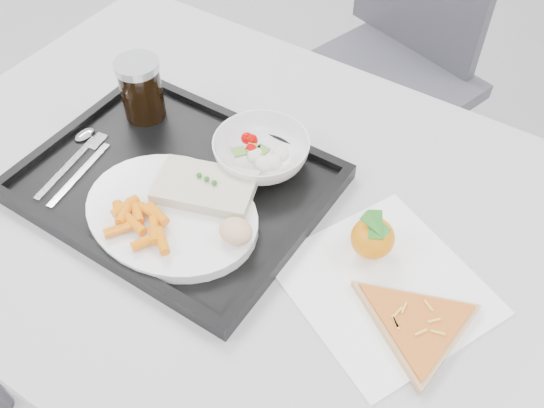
% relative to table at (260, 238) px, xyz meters
% --- Properties ---
extents(table, '(1.20, 0.80, 0.75)m').
position_rel_table_xyz_m(table, '(0.00, 0.00, 0.00)').
color(table, '#B3B3B6').
rests_on(table, ground).
extents(chair, '(0.52, 0.53, 0.93)m').
position_rel_table_xyz_m(chair, '(-0.13, 0.82, -0.15)').
color(chair, '#3A3941').
rests_on(chair, ground).
extents(tray, '(0.45, 0.35, 0.03)m').
position_rel_table_xyz_m(tray, '(-0.14, -0.03, 0.08)').
color(tray, black).
rests_on(tray, table).
extents(dinner_plate, '(0.27, 0.27, 0.02)m').
position_rel_table_xyz_m(dinner_plate, '(-0.09, -0.09, 0.09)').
color(dinner_plate, white).
rests_on(dinner_plate, tray).
extents(fish_fillet, '(0.17, 0.13, 0.03)m').
position_rel_table_xyz_m(fish_fillet, '(-0.07, -0.03, 0.11)').
color(fish_fillet, beige).
rests_on(fish_fillet, dinner_plate).
extents(bread_roll, '(0.05, 0.05, 0.03)m').
position_rel_table_xyz_m(bread_roll, '(0.02, -0.08, 0.12)').
color(bread_roll, '#CCBA73').
rests_on(bread_roll, dinner_plate).
extents(salad_bowl, '(0.15, 0.15, 0.05)m').
position_rel_table_xyz_m(salad_bowl, '(-0.05, 0.08, 0.11)').
color(salad_bowl, white).
rests_on(salad_bowl, tray).
extents(cola_glass, '(0.07, 0.07, 0.11)m').
position_rel_table_xyz_m(cola_glass, '(-0.28, 0.07, 0.14)').
color(cola_glass, black).
rests_on(cola_glass, tray).
extents(cutlery, '(0.09, 0.17, 0.01)m').
position_rel_table_xyz_m(cutlery, '(-0.30, -0.07, 0.08)').
color(cutlery, silver).
rests_on(cutlery, tray).
extents(napkin, '(0.33, 0.32, 0.00)m').
position_rel_table_xyz_m(napkin, '(0.22, -0.02, 0.07)').
color(napkin, white).
rests_on(napkin, table).
extents(tangerine, '(0.07, 0.07, 0.07)m').
position_rel_table_xyz_m(tangerine, '(0.18, 0.02, 0.10)').
color(tangerine, '#FF6A00').
rests_on(tangerine, napkin).
extents(pizza_slice, '(0.23, 0.23, 0.02)m').
position_rel_table_xyz_m(pizza_slice, '(0.28, -0.06, 0.08)').
color(pizza_slice, tan).
rests_on(pizza_slice, napkin).
extents(carrot_pile, '(0.13, 0.08, 0.02)m').
position_rel_table_xyz_m(carrot_pile, '(-0.11, -0.14, 0.11)').
color(carrot_pile, orange).
rests_on(carrot_pile, dinner_plate).
extents(salad_contents, '(0.09, 0.06, 0.02)m').
position_rel_table_xyz_m(salad_contents, '(-0.04, 0.06, 0.12)').
color(salad_contents, '#B30100').
rests_on(salad_contents, salad_bowl).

